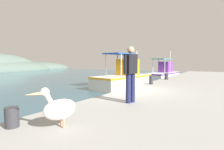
% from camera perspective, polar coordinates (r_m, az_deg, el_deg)
% --- Properties ---
extents(distant_hill_nearest, '(24.58, 10.35, 4.90)m').
position_cam_1_polar(distant_hill_nearest, '(45.13, -32.23, 1.08)').
color(distant_hill_nearest, '#596B60').
rests_on(distant_hill_nearest, ground).
extents(distant_hill_third, '(26.69, 8.75, 4.06)m').
position_cam_1_polar(distant_hill_third, '(50.13, -25.58, 1.59)').
color(distant_hill_third, '#596B60').
rests_on(distant_hill_third, ground).
extents(fishing_boat_second, '(5.61, 2.87, 3.00)m').
position_cam_1_polar(fishing_boat_second, '(14.11, 3.73, -1.03)').
color(fishing_boat_second, silver).
rests_on(fishing_boat_second, ground).
extents(fishing_boat_third, '(6.06, 2.45, 3.35)m').
position_cam_1_polar(fishing_boat_third, '(21.44, 16.23, 0.43)').
color(fishing_boat_third, white).
rests_on(fishing_boat_third, ground).
extents(pelican, '(0.96, 0.53, 0.82)m').
position_cam_1_polar(pelican, '(3.66, -16.46, -10.02)').
color(pelican, tan).
rests_on(pelican, quay_pier).
extents(fisherman_standing, '(0.58, 0.33, 1.76)m').
position_cam_1_polar(fisherman_standing, '(5.56, 6.00, 1.02)').
color(fisherman_standing, '#1E234C').
rests_on(fisherman_standing, quay_pier).
extents(mooring_bollard_nearest, '(0.26, 0.26, 0.40)m').
position_cam_1_polar(mooring_bollard_nearest, '(4.09, -29.54, -11.75)').
color(mooring_bollard_nearest, '#333338').
rests_on(mooring_bollard_nearest, quay_pier).
extents(mooring_bollard_second, '(0.23, 0.23, 0.50)m').
position_cam_1_polar(mooring_bollard_second, '(10.29, 12.47, -1.53)').
color(mooring_bollard_second, '#333338').
rests_on(mooring_bollard_second, quay_pier).
extents(mooring_bollard_third, '(0.26, 0.26, 0.44)m').
position_cam_1_polar(mooring_bollard_third, '(13.25, 17.11, -0.44)').
color(mooring_bollard_third, '#333338').
rests_on(mooring_bollard_third, quay_pier).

